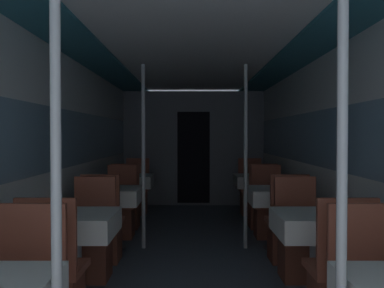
# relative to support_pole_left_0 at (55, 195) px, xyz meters

# --- Properties ---
(wall_left) EXTENTS (0.05, 9.70, 2.26)m
(wall_left) POSITION_rel_support_pole_left_0_xyz_m (-0.79, 2.74, 0.03)
(wall_left) COLOR silver
(wall_left) RESTS_ON ground_plane
(wall_right) EXTENTS (0.05, 9.70, 2.26)m
(wall_right) POSITION_rel_support_pole_left_0_xyz_m (2.04, 2.74, 0.03)
(wall_right) COLOR silver
(wall_right) RESTS_ON ground_plane
(ceiling_panel) EXTENTS (2.84, 9.70, 0.07)m
(ceiling_panel) POSITION_rel_support_pole_left_0_xyz_m (0.63, 2.74, 1.17)
(ceiling_panel) COLOR white
(ceiling_panel) RESTS_ON wall_left
(bulkhead_far) EXTENTS (2.78, 0.09, 2.26)m
(bulkhead_far) POSITION_rel_support_pole_left_0_xyz_m (0.63, 6.62, -0.00)
(bulkhead_far) COLOR slate
(bulkhead_far) RESTS_ON ground_plane
(support_pole_left_0) EXTENTS (0.05, 0.05, 2.26)m
(support_pole_left_0) POSITION_rel_support_pole_left_0_xyz_m (0.00, 0.00, 0.00)
(support_pole_left_0) COLOR silver
(support_pole_left_0) RESTS_ON ground_plane
(dining_table_left_1) EXTENTS (0.67, 0.67, 0.74)m
(dining_table_left_1) POSITION_rel_support_pole_left_0_xyz_m (-0.38, 1.68, -0.51)
(dining_table_left_1) COLOR #4C4C51
(dining_table_left_1) RESTS_ON ground_plane
(chair_left_far_1) EXTENTS (0.41, 0.41, 0.98)m
(chair_left_far_1) POSITION_rel_support_pole_left_0_xyz_m (-0.38, 2.25, -0.83)
(chair_left_far_1) COLOR brown
(chair_left_far_1) RESTS_ON ground_plane
(dining_table_left_2) EXTENTS (0.67, 0.67, 0.74)m
(dining_table_left_2) POSITION_rel_support_pole_left_0_xyz_m (-0.38, 3.36, -0.51)
(dining_table_left_2) COLOR #4C4C51
(dining_table_left_2) RESTS_ON ground_plane
(chair_left_near_2) EXTENTS (0.41, 0.41, 0.98)m
(chair_left_near_2) POSITION_rel_support_pole_left_0_xyz_m (-0.38, 2.80, -0.83)
(chair_left_near_2) COLOR brown
(chair_left_near_2) RESTS_ON ground_plane
(chair_left_far_2) EXTENTS (0.41, 0.41, 0.98)m
(chair_left_far_2) POSITION_rel_support_pole_left_0_xyz_m (-0.38, 3.93, -0.83)
(chair_left_far_2) COLOR brown
(chair_left_far_2) RESTS_ON ground_plane
(support_pole_left_2) EXTENTS (0.05, 0.05, 2.26)m
(support_pole_left_2) POSITION_rel_support_pole_left_0_xyz_m (0.00, 3.36, 0.00)
(support_pole_left_2) COLOR silver
(support_pole_left_2) RESTS_ON ground_plane
(dining_table_left_3) EXTENTS (0.67, 0.67, 0.74)m
(dining_table_left_3) POSITION_rel_support_pole_left_0_xyz_m (-0.38, 5.05, -0.51)
(dining_table_left_3) COLOR #4C4C51
(dining_table_left_3) RESTS_ON ground_plane
(chair_left_near_3) EXTENTS (0.41, 0.41, 0.98)m
(chair_left_near_3) POSITION_rel_support_pole_left_0_xyz_m (-0.38, 4.48, -0.83)
(chair_left_near_3) COLOR brown
(chair_left_near_3) RESTS_ON ground_plane
(chair_left_far_3) EXTENTS (0.41, 0.41, 0.98)m
(chair_left_far_3) POSITION_rel_support_pole_left_0_xyz_m (-0.38, 5.61, -0.83)
(chair_left_far_3) COLOR brown
(chair_left_far_3) RESTS_ON ground_plane
(support_pole_right_0) EXTENTS (0.05, 0.05, 2.26)m
(support_pole_right_0) POSITION_rel_support_pole_left_0_xyz_m (1.26, 0.00, 0.00)
(support_pole_right_0) COLOR silver
(support_pole_right_0) RESTS_ON ground_plane
(dining_table_right_1) EXTENTS (0.67, 0.67, 0.74)m
(dining_table_right_1) POSITION_rel_support_pole_left_0_xyz_m (1.63, 1.68, -0.51)
(dining_table_right_1) COLOR #4C4C51
(dining_table_right_1) RESTS_ON ground_plane
(chair_right_far_1) EXTENTS (0.41, 0.41, 0.98)m
(chair_right_far_1) POSITION_rel_support_pole_left_0_xyz_m (1.63, 2.25, -0.83)
(chair_right_far_1) COLOR brown
(chair_right_far_1) RESTS_ON ground_plane
(dining_table_right_2) EXTENTS (0.67, 0.67, 0.74)m
(dining_table_right_2) POSITION_rel_support_pole_left_0_xyz_m (1.63, 3.36, -0.51)
(dining_table_right_2) COLOR #4C4C51
(dining_table_right_2) RESTS_ON ground_plane
(chair_right_near_2) EXTENTS (0.41, 0.41, 0.98)m
(chair_right_near_2) POSITION_rel_support_pole_left_0_xyz_m (1.63, 2.80, -0.83)
(chair_right_near_2) COLOR brown
(chair_right_near_2) RESTS_ON ground_plane
(chair_right_far_2) EXTENTS (0.41, 0.41, 0.98)m
(chair_right_far_2) POSITION_rel_support_pole_left_0_xyz_m (1.63, 3.93, -0.83)
(chair_right_far_2) COLOR brown
(chair_right_far_2) RESTS_ON ground_plane
(support_pole_right_2) EXTENTS (0.05, 0.05, 2.26)m
(support_pole_right_2) POSITION_rel_support_pole_left_0_xyz_m (1.26, 3.36, 0.00)
(support_pole_right_2) COLOR silver
(support_pole_right_2) RESTS_ON ground_plane
(dining_table_right_3) EXTENTS (0.67, 0.67, 0.74)m
(dining_table_right_3) POSITION_rel_support_pole_left_0_xyz_m (1.63, 5.05, -0.51)
(dining_table_right_3) COLOR #4C4C51
(dining_table_right_3) RESTS_ON ground_plane
(chair_right_near_3) EXTENTS (0.41, 0.41, 0.98)m
(chair_right_near_3) POSITION_rel_support_pole_left_0_xyz_m (1.63, 4.48, -0.83)
(chair_right_near_3) COLOR brown
(chair_right_near_3) RESTS_ON ground_plane
(chair_right_far_3) EXTENTS (0.41, 0.41, 0.98)m
(chair_right_far_3) POSITION_rel_support_pole_left_0_xyz_m (1.63, 5.61, -0.83)
(chair_right_far_3) COLOR brown
(chair_right_far_3) RESTS_ON ground_plane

